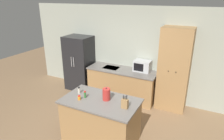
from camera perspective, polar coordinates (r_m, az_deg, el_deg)
name	(u,v)px	position (r m, az deg, el deg)	size (l,w,h in m)	color
wall_back	(140,54)	(5.70, 7.96, 4.65)	(7.20, 0.06, 2.60)	#9EA393
refrigerator	(79,63)	(6.35, -9.29, 1.98)	(0.80, 0.67, 1.69)	black
back_counter	(122,84)	(5.81, 2.86, -3.88)	(1.99, 0.69, 0.88)	#9E7547
pantry_cabinet	(174,70)	(5.28, 17.29, 0.02)	(0.75, 0.53, 2.15)	#9E7547
kitchen_island	(101,120)	(4.20, -3.24, -14.11)	(1.51, 0.88, 0.93)	#9E7547
microwave	(142,66)	(5.54, 8.66, 1.19)	(0.45, 0.34, 0.30)	#B2B5B7
knife_block	(125,103)	(3.66, 3.69, -9.52)	(0.12, 0.07, 0.26)	#9E7547
spice_bottle_tall_dark	(85,95)	(4.05, -7.72, -6.97)	(0.05, 0.05, 0.14)	#337033
spice_bottle_short_red	(79,98)	(4.00, -9.35, -7.82)	(0.06, 0.06, 0.09)	orange
spice_bottle_amber_oil	(79,90)	(4.23, -9.42, -5.76)	(0.05, 0.05, 0.14)	beige
kettle	(106,94)	(3.91, -1.62, -6.93)	(0.15, 0.15, 0.26)	#B72D28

